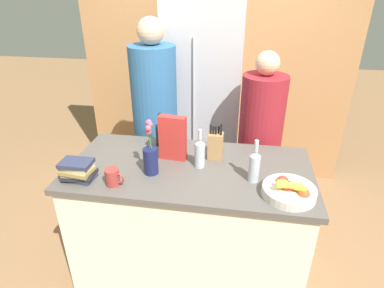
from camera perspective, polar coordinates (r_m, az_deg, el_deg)
ground_plane at (r=2.73m, az=-0.37°, el=-21.06°), size 14.00×14.00×0.00m
kitchen_island at (r=2.40m, az=-0.40°, el=-13.60°), size 1.61×0.80×0.93m
back_wall_wood at (r=3.46m, az=4.10°, el=14.80°), size 2.81×0.12×2.60m
refrigerator at (r=3.21m, az=2.14°, el=7.96°), size 0.71×0.63×1.96m
fruit_bowl at (r=1.92m, az=16.90°, el=-7.84°), size 0.31×0.31×0.11m
knife_block at (r=2.19m, az=4.19°, el=-0.23°), size 0.10×0.09×0.26m
flower_vase at (r=2.02m, az=-7.39°, el=-2.34°), size 0.09×0.09×0.36m
cereal_box at (r=2.16m, az=-3.46°, el=1.06°), size 0.19×0.08×0.31m
coffee_mug at (r=1.98m, az=-13.90°, el=-5.73°), size 0.13×0.08×0.10m
book_stack at (r=2.10m, az=-19.67°, el=-4.40°), size 0.21×0.17×0.13m
bottle_oil at (r=2.38m, az=-5.56°, el=2.03°), size 0.08×0.08×0.25m
bottle_vinegar at (r=2.08m, az=1.39°, el=-1.48°), size 0.07×0.07×0.27m
bottle_wine at (r=1.97m, az=11.03°, el=-3.73°), size 0.07×0.07×0.28m
person_at_sink at (r=2.75m, az=-6.56°, el=5.06°), size 0.37×0.37×1.80m
person_in_blue at (r=2.70m, az=11.97°, el=1.27°), size 0.35×0.35×1.58m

